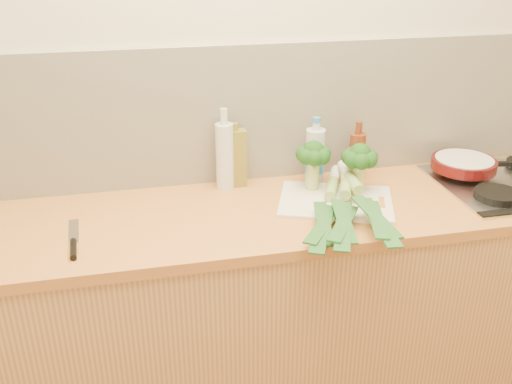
% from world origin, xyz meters
% --- Properties ---
extents(room_shell, '(3.50, 3.50, 3.50)m').
position_xyz_m(room_shell, '(0.00, 1.49, 1.17)').
color(room_shell, beige).
rests_on(room_shell, ground).
extents(counter, '(3.20, 0.62, 0.90)m').
position_xyz_m(counter, '(0.00, 1.20, 0.45)').
color(counter, tan).
rests_on(counter, ground).
extents(chopping_board, '(0.49, 0.43, 0.01)m').
position_xyz_m(chopping_board, '(0.28, 1.20, 0.91)').
color(chopping_board, beige).
rests_on(chopping_board, counter).
extents(broccoli_left, '(0.13, 0.14, 0.19)m').
position_xyz_m(broccoli_left, '(0.22, 1.31, 1.05)').
color(broccoli_left, '#B3C170').
rests_on(broccoli_left, chopping_board).
extents(broccoli_right, '(0.14, 0.14, 0.19)m').
position_xyz_m(broccoli_right, '(0.39, 1.26, 1.04)').
color(broccoli_right, '#B3C170').
rests_on(broccoli_right, chopping_board).
extents(leek_front, '(0.33, 0.64, 0.04)m').
position_xyz_m(leek_front, '(0.25, 1.18, 0.94)').
color(leek_front, white).
rests_on(leek_front, chopping_board).
extents(leek_mid, '(0.28, 0.60, 0.04)m').
position_xyz_m(leek_mid, '(0.28, 1.12, 0.95)').
color(leek_mid, white).
rests_on(leek_mid, chopping_board).
extents(leek_back, '(0.14, 0.66, 0.04)m').
position_xyz_m(leek_back, '(0.34, 1.13, 0.97)').
color(leek_back, white).
rests_on(leek_back, chopping_board).
extents(chefs_knife, '(0.05, 0.28, 0.02)m').
position_xyz_m(chefs_knife, '(-0.65, 1.07, 0.91)').
color(chefs_knife, silver).
rests_on(chefs_knife, counter).
extents(skillet, '(0.37, 0.26, 0.04)m').
position_xyz_m(skillet, '(0.87, 1.31, 0.96)').
color(skillet, '#460B0C').
rests_on(skillet, gas_hob).
extents(oil_tin, '(0.08, 0.05, 0.26)m').
position_xyz_m(oil_tin, '(-0.06, 1.43, 1.02)').
color(oil_tin, olive).
rests_on(oil_tin, counter).
extents(glass_bottle, '(0.07, 0.07, 0.32)m').
position_xyz_m(glass_bottle, '(-0.10, 1.42, 1.04)').
color(glass_bottle, silver).
rests_on(glass_bottle, counter).
extents(amber_bottle, '(0.06, 0.06, 0.24)m').
position_xyz_m(amber_bottle, '(0.44, 1.41, 1.00)').
color(amber_bottle, '#642B13').
rests_on(amber_bottle, counter).
extents(water_bottle, '(0.08, 0.08, 0.25)m').
position_xyz_m(water_bottle, '(0.26, 1.40, 1.00)').
color(water_bottle, silver).
rests_on(water_bottle, counter).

